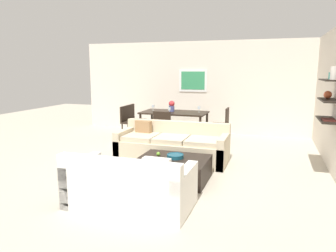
{
  "coord_description": "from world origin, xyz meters",
  "views": [
    {
      "loc": [
        1.94,
        -5.77,
        1.88
      ],
      "look_at": [
        -0.06,
        0.2,
        0.75
      ],
      "focal_mm": 33.78,
      "sensor_mm": 36.0,
      "label": 1
    }
  ],
  "objects_px": {
    "sofa_beige": "(172,147)",
    "wine_glass_right_far": "(199,108)",
    "centerpiece_vase": "(172,106)",
    "dining_chair_left_far": "(134,117)",
    "coffee_table": "(173,169)",
    "loveseat_white": "(130,186)",
    "dining_chair_right_far": "(223,122)",
    "wine_glass_left_far": "(153,106)",
    "dining_chair_foot": "(163,126)",
    "apple_on_coffee_table": "(158,154)",
    "decorative_bowl": "(175,156)",
    "dining_chair_left_near": "(128,120)",
    "dining_table": "(174,114)",
    "wine_glass_foot": "(169,109)"
  },
  "relations": [
    {
      "from": "dining_chair_right_far",
      "to": "wine_glass_left_far",
      "type": "bearing_deg",
      "value": -177.14
    },
    {
      "from": "dining_table",
      "to": "dining_chair_left_near",
      "type": "xyz_separation_m",
      "value": [
        -1.28,
        -0.22,
        -0.18
      ]
    },
    {
      "from": "loveseat_white",
      "to": "apple_on_coffee_table",
      "type": "bearing_deg",
      "value": 92.67
    },
    {
      "from": "coffee_table",
      "to": "loveseat_white",
      "type": "bearing_deg",
      "value": -100.65
    },
    {
      "from": "dining_chair_left_far",
      "to": "wine_glass_left_far",
      "type": "bearing_deg",
      "value": -8.83
    },
    {
      "from": "wine_glass_left_far",
      "to": "wine_glass_right_far",
      "type": "relative_size",
      "value": 0.97
    },
    {
      "from": "sofa_beige",
      "to": "centerpiece_vase",
      "type": "bearing_deg",
      "value": 108.1
    },
    {
      "from": "sofa_beige",
      "to": "wine_glass_left_far",
      "type": "xyz_separation_m",
      "value": [
        -1.23,
        2.11,
        0.57
      ]
    },
    {
      "from": "loveseat_white",
      "to": "dining_chair_foot",
      "type": "bearing_deg",
      "value": 101.8
    },
    {
      "from": "decorative_bowl",
      "to": "dining_chair_left_far",
      "type": "bearing_deg",
      "value": 124.52
    },
    {
      "from": "coffee_table",
      "to": "wine_glass_right_far",
      "type": "relative_size",
      "value": 7.35
    },
    {
      "from": "loveseat_white",
      "to": "centerpiece_vase",
      "type": "distance_m",
      "value": 4.49
    },
    {
      "from": "decorative_bowl",
      "to": "dining_chair_foot",
      "type": "xyz_separation_m",
      "value": [
        -0.99,
        2.2,
        0.09
      ]
    },
    {
      "from": "decorative_bowl",
      "to": "wine_glass_right_far",
      "type": "relative_size",
      "value": 1.82
    },
    {
      "from": "apple_on_coffee_table",
      "to": "wine_glass_right_far",
      "type": "relative_size",
      "value": 0.44
    },
    {
      "from": "sofa_beige",
      "to": "apple_on_coffee_table",
      "type": "relative_size",
      "value": 32.22
    },
    {
      "from": "loveseat_white",
      "to": "dining_chair_foot",
      "type": "xyz_separation_m",
      "value": [
        -0.72,
        3.46,
        0.21
      ]
    },
    {
      "from": "decorative_bowl",
      "to": "wine_glass_foot",
      "type": "height_order",
      "value": "wine_glass_foot"
    },
    {
      "from": "dining_table",
      "to": "wine_glass_left_far",
      "type": "height_order",
      "value": "wine_glass_left_far"
    },
    {
      "from": "wine_glass_foot",
      "to": "coffee_table",
      "type": "bearing_deg",
      "value": -70.49
    },
    {
      "from": "dining_chair_foot",
      "to": "wine_glass_right_far",
      "type": "height_order",
      "value": "wine_glass_right_far"
    },
    {
      "from": "wine_glass_left_far",
      "to": "dining_chair_left_near",
      "type": "bearing_deg",
      "value": -151.85
    },
    {
      "from": "loveseat_white",
      "to": "dining_chair_foot",
      "type": "height_order",
      "value": "dining_chair_foot"
    },
    {
      "from": "sofa_beige",
      "to": "wine_glass_right_far",
      "type": "height_order",
      "value": "wine_glass_right_far"
    },
    {
      "from": "decorative_bowl",
      "to": "dining_chair_right_far",
      "type": "bearing_deg",
      "value": 84.83
    },
    {
      "from": "apple_on_coffee_table",
      "to": "wine_glass_foot",
      "type": "bearing_deg",
      "value": 104.13
    },
    {
      "from": "wine_glass_left_far",
      "to": "wine_glass_foot",
      "type": "xyz_separation_m",
      "value": [
        0.66,
        -0.54,
        0.01
      ]
    },
    {
      "from": "loveseat_white",
      "to": "decorative_bowl",
      "type": "height_order",
      "value": "loveseat_white"
    },
    {
      "from": "coffee_table",
      "to": "decorative_bowl",
      "type": "relative_size",
      "value": 4.04
    },
    {
      "from": "dining_table",
      "to": "wine_glass_foot",
      "type": "distance_m",
      "value": 0.46
    },
    {
      "from": "loveseat_white",
      "to": "dining_chair_right_far",
      "type": "xyz_separation_m",
      "value": [
        0.56,
        4.56,
        0.21
      ]
    },
    {
      "from": "dining_chair_foot",
      "to": "centerpiece_vase",
      "type": "xyz_separation_m",
      "value": [
        -0.08,
        0.91,
        0.4
      ]
    },
    {
      "from": "dining_chair_left_far",
      "to": "dining_chair_left_near",
      "type": "distance_m",
      "value": 0.43
    },
    {
      "from": "decorative_bowl",
      "to": "dining_chair_left_near",
      "type": "relative_size",
      "value": 0.34
    },
    {
      "from": "dining_chair_left_near",
      "to": "dining_chair_foot",
      "type": "bearing_deg",
      "value": -27.58
    },
    {
      "from": "dining_table",
      "to": "dining_chair_left_far",
      "type": "height_order",
      "value": "dining_chair_left_far"
    },
    {
      "from": "coffee_table",
      "to": "decorative_bowl",
      "type": "height_order",
      "value": "decorative_bowl"
    },
    {
      "from": "wine_glass_right_far",
      "to": "sofa_beige",
      "type": "bearing_deg",
      "value": -92.25
    },
    {
      "from": "centerpiece_vase",
      "to": "dining_chair_left_far",
      "type": "bearing_deg",
      "value": 171.02
    },
    {
      "from": "apple_on_coffee_table",
      "to": "decorative_bowl",
      "type": "bearing_deg",
      "value": -5.55
    },
    {
      "from": "sofa_beige",
      "to": "wine_glass_foot",
      "type": "height_order",
      "value": "wine_glass_foot"
    },
    {
      "from": "dining_chair_left_far",
      "to": "dining_chair_left_near",
      "type": "height_order",
      "value": "same"
    },
    {
      "from": "decorative_bowl",
      "to": "wine_glass_left_far",
      "type": "distance_m",
      "value": 3.63
    },
    {
      "from": "dining_table",
      "to": "wine_glass_foot",
      "type": "height_order",
      "value": "wine_glass_foot"
    },
    {
      "from": "sofa_beige",
      "to": "loveseat_white",
      "type": "bearing_deg",
      "value": -86.44
    },
    {
      "from": "dining_table",
      "to": "apple_on_coffee_table",
      "type": "bearing_deg",
      "value": -77.75
    },
    {
      "from": "dining_chair_foot",
      "to": "sofa_beige",
      "type": "bearing_deg",
      "value": -62.36
    },
    {
      "from": "centerpiece_vase",
      "to": "apple_on_coffee_table",
      "type": "bearing_deg",
      "value": -76.4
    },
    {
      "from": "dining_chair_left_near",
      "to": "decorative_bowl",
      "type": "bearing_deg",
      "value": -51.65
    },
    {
      "from": "dining_chair_left_near",
      "to": "centerpiece_vase",
      "type": "distance_m",
      "value": 1.29
    }
  ]
}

